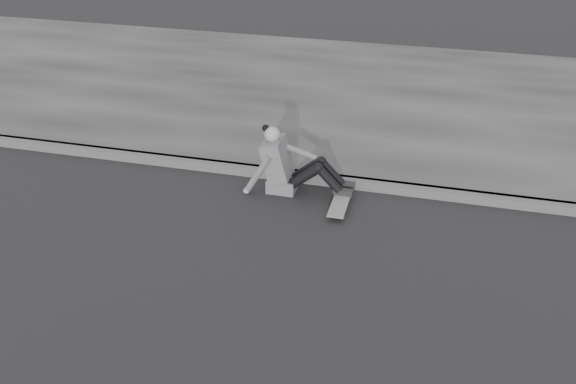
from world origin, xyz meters
name	(u,v)px	position (x,y,z in m)	size (l,w,h in m)	color
ground	(317,315)	(0.00, 0.00, 0.00)	(80.00, 80.00, 0.00)	black
curb	(358,183)	(0.00, 2.58, 0.06)	(24.00, 0.16, 0.12)	#4C4C4C
sidewalk	(386,100)	(0.00, 5.60, 0.06)	(24.00, 6.00, 0.12)	#373737
skateboard	(341,202)	(-0.14, 2.04, 0.07)	(0.20, 0.78, 0.09)	gray
seated_woman	(287,165)	(-0.87, 2.29, 0.36)	(1.38, 0.46, 0.88)	#58585B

